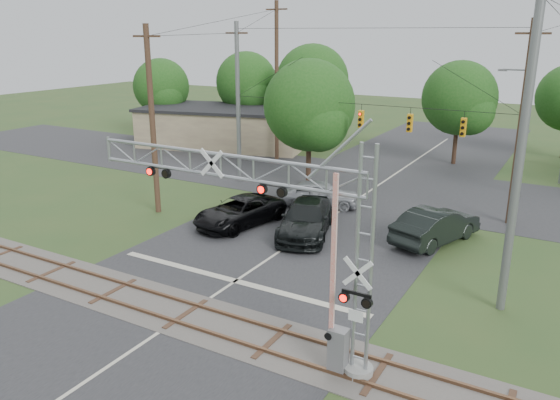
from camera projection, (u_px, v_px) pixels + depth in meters
The scene contains 14 objects.
ground at pixel (151, 338), 20.02m from camera, with size 160.00×160.00×0.00m, color #2E4921.
road_main at pixel (284, 248), 28.31m from camera, with size 14.00×90.00×0.02m, color #272729.
road_cross at pixel (378, 186), 39.91m from camera, with size 90.00×12.00×0.02m, color #272729.
railroad_track at pixel (186, 314), 21.67m from camera, with size 90.00×3.20×0.17m.
crossing_gantry at pixel (271, 222), 17.99m from camera, with size 11.14×0.99×7.73m.
traffic_signal_span at pixel (375, 116), 34.48m from camera, with size 19.34×0.36×11.50m.
pickup_black at pixel (240, 211), 31.60m from camera, with size 2.71×5.87×1.63m, color black.
car_dark at pixel (306, 219), 30.07m from camera, with size 2.56×6.29×1.82m, color black.
sedan_silver at pixel (320, 194), 34.93m from camera, with size 2.02×5.01×1.71m, color #9B9DA2.
suv_dark at pixel (436, 225), 28.95m from camera, with size 2.00×5.74×1.89m, color black.
commercial_building at pixel (226, 126), 53.63m from camera, with size 17.69×11.88×3.77m.
streetlight at pixel (523, 124), 36.91m from camera, with size 2.28×0.24×8.55m.
utility_poles at pixel (414, 105), 36.13m from camera, with size 24.60×28.18×13.25m.
treeline at pixel (380, 96), 46.17m from camera, with size 54.67×25.73×9.78m.
Camera 1 is at (12.89, -12.94, 10.76)m, focal length 35.00 mm.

